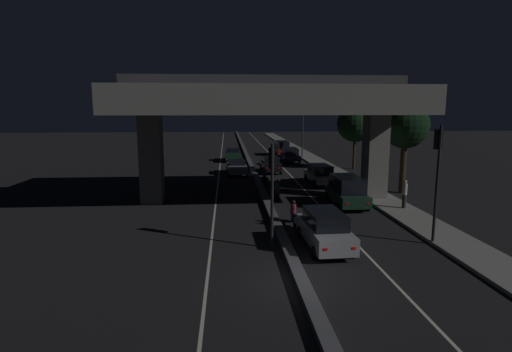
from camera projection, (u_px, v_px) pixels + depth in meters
The scene contains 23 objects.
ground_plane at pixel (300, 282), 15.11m from camera, with size 200.00×200.00×0.00m, color black.
lane_line_left_inner at pixel (220, 162), 49.28m from camera, with size 0.12×126.00×0.00m, color beige.
lane_line_right_inner at pixel (277, 161), 49.79m from camera, with size 0.12×126.00×0.00m, color beige.
median_divider at pixel (249, 161), 49.51m from camera, with size 0.51×126.00×0.28m, color #4C4C51.
sidewalk_right at pixel (329, 169), 43.23m from camera, with size 2.43×126.00×0.16m, color gray.
elevated_overpass at pixel (266, 105), 27.50m from camera, with size 19.83×10.67×8.77m.
traffic_light_left_of_median at pixel (272, 177), 18.34m from camera, with size 0.30×0.49×4.94m.
traffic_light_right_of_median at pixel (437, 164), 18.81m from camera, with size 0.30×0.49×5.76m.
street_lamp at pixel (300, 122), 52.81m from camera, with size 2.57×0.32×7.96m.
car_silver_lead at pixel (325, 229), 18.80m from camera, with size 2.05×4.60×1.75m.
car_dark_green_second at pixel (347, 191), 26.82m from camera, with size 2.10×4.44×2.01m.
car_silver_third at pixel (320, 174), 34.79m from camera, with size 2.09×4.78×1.68m.
car_black_fourth at pixel (271, 164), 40.97m from camera, with size 1.95×4.14×1.65m.
car_dark_blue_fifth at pixel (290, 154), 49.32m from camera, with size 2.09×4.57×1.71m.
car_dark_red_sixth at pixel (282, 148), 56.13m from camera, with size 2.17×4.57×2.02m.
car_silver_lead_oncoming at pixel (237, 167), 39.87m from camera, with size 2.15×4.61×1.42m.
car_dark_green_second_oncoming at pixel (233, 155), 50.01m from camera, with size 1.99×4.40×1.59m.
motorcycle_blue_filtering_near at pixel (293, 214), 22.44m from camera, with size 0.33×1.88×1.44m.
motorcycle_red_filtering_mid at pixel (277, 191), 28.93m from camera, with size 0.32×1.85×1.44m.
motorcycle_black_filtering_far at pixel (265, 178), 34.39m from camera, with size 0.33×1.75×1.44m.
pedestrian_on_sidewalk at pixel (405, 194), 25.63m from camera, with size 0.31×0.31×1.83m.
roadside_tree_kerbside_near at pixel (405, 126), 30.30m from camera, with size 3.52×3.52×7.00m.
roadside_tree_kerbside_mid at pixel (355, 124), 42.78m from camera, with size 3.90×3.90×6.84m.
Camera 1 is at (-2.71, -14.07, 6.48)m, focal length 28.00 mm.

